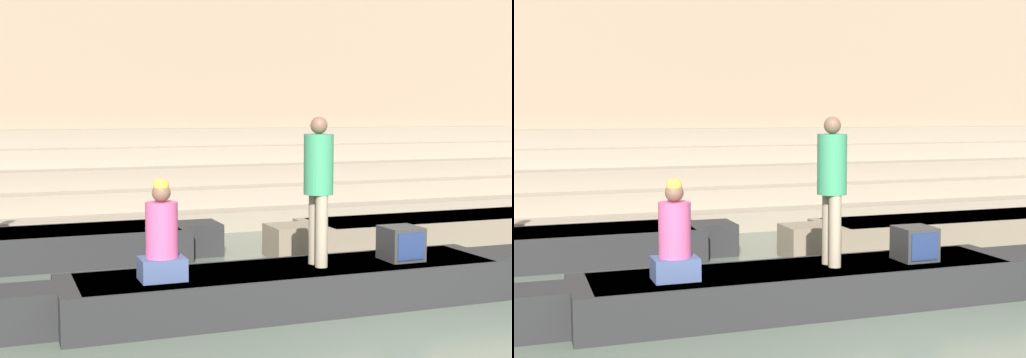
% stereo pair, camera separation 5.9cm
% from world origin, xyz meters
% --- Properties ---
extents(ghat_steps, '(36.00, 3.32, 1.87)m').
position_xyz_m(ghat_steps, '(0.00, 9.60, 0.69)').
color(ghat_steps, gray).
rests_on(ghat_steps, ground).
extents(back_wall, '(34.20, 1.28, 5.97)m').
position_xyz_m(back_wall, '(0.00, 11.42, 2.96)').
color(back_wall, '#937A60').
rests_on(back_wall, ground).
extents(rowboat_main, '(6.66, 1.30, 0.47)m').
position_xyz_m(rowboat_main, '(-0.98, 2.41, 0.25)').
color(rowboat_main, black).
rests_on(rowboat_main, ground).
extents(person_standing, '(0.34, 0.34, 1.70)m').
position_xyz_m(person_standing, '(-0.66, 2.40, 1.45)').
color(person_standing, gray).
rests_on(person_standing, rowboat_main).
extents(person_rowing, '(0.47, 0.37, 1.07)m').
position_xyz_m(person_rowing, '(-2.50, 2.31, 0.90)').
color(person_rowing, '#3D4C75').
rests_on(person_rowing, rowboat_main).
extents(tv_set, '(0.43, 0.45, 0.40)m').
position_xyz_m(tv_set, '(0.40, 2.34, 0.67)').
color(tv_set, '#2D2D2D').
rests_on(tv_set, rowboat_main).
extents(moored_boat_shore, '(5.85, 1.29, 0.50)m').
position_xyz_m(moored_boat_shore, '(2.71, 5.06, 0.26)').
color(moored_boat_shore, '#756651').
rests_on(moored_boat_shore, ground).
extents(moored_boat_distant, '(5.17, 1.29, 0.50)m').
position_xyz_m(moored_boat_distant, '(-3.41, 5.80, 0.26)').
color(moored_boat_distant, black).
rests_on(moored_boat_distant, ground).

